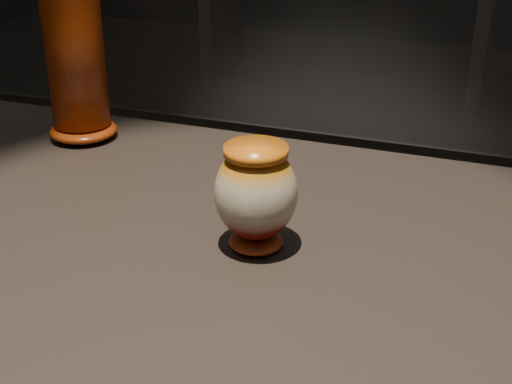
# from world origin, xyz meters

# --- Properties ---
(display_plinth) EXTENTS (2.00, 0.80, 0.90)m
(display_plinth) POSITION_xyz_m (0.00, 0.00, 0.63)
(display_plinth) COLOR black
(display_plinth) RESTS_ON ground
(main_vase) EXTENTS (0.13, 0.13, 0.15)m
(main_vase) POSITION_xyz_m (0.09, -0.01, 0.98)
(main_vase) COLOR #660D09
(main_vase) RESTS_ON display_plinth
(tall_vase) EXTENTS (0.15, 0.15, 0.40)m
(tall_vase) POSITION_xyz_m (-0.36, 0.27, 1.10)
(tall_vase) COLOR #A73B0B
(tall_vase) RESTS_ON display_plinth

